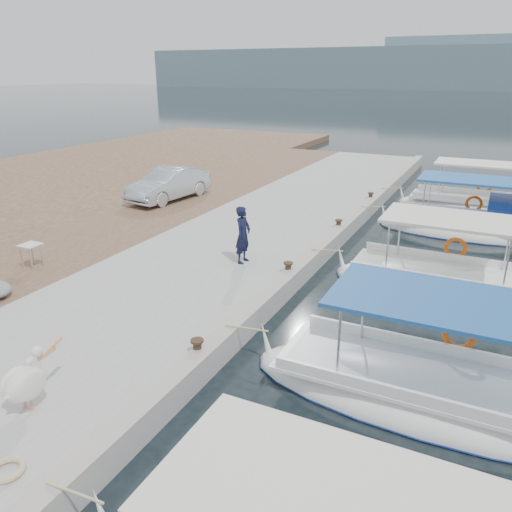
{
  "coord_description": "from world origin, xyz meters",
  "views": [
    {
      "loc": [
        4.77,
        -11.21,
        6.1
      ],
      "look_at": [
        -1.0,
        0.66,
        1.2
      ],
      "focal_mm": 35.0,
      "sensor_mm": 36.0,
      "label": 1
    }
  ],
  "objects_px": {
    "fishing_caique_d": "(464,229)",
    "fishing_caique_e": "(473,208)",
    "fishing_caique_c": "(437,285)",
    "fisherman": "(243,235)",
    "pelican": "(26,382)",
    "parked_car": "(169,184)",
    "fishing_caique_b": "(431,398)"
  },
  "relations": [
    {
      "from": "fishing_caique_d",
      "to": "fishing_caique_e",
      "type": "bearing_deg",
      "value": 88.31
    },
    {
      "from": "fishing_caique_c",
      "to": "fisherman",
      "type": "height_order",
      "value": "fisherman"
    },
    {
      "from": "fishing_caique_d",
      "to": "fisherman",
      "type": "height_order",
      "value": "fisherman"
    },
    {
      "from": "fishing_caique_e",
      "to": "fisherman",
      "type": "height_order",
      "value": "fisherman"
    },
    {
      "from": "fishing_caique_d",
      "to": "pelican",
      "type": "bearing_deg",
      "value": -110.63
    },
    {
      "from": "fishing_caique_e",
      "to": "parked_car",
      "type": "bearing_deg",
      "value": -154.82
    },
    {
      "from": "fisherman",
      "to": "parked_car",
      "type": "bearing_deg",
      "value": 49.81
    },
    {
      "from": "fisherman",
      "to": "parked_car",
      "type": "relative_size",
      "value": 0.41
    },
    {
      "from": "fishing_caique_b",
      "to": "pelican",
      "type": "xyz_separation_m",
      "value": [
        -6.33,
        -3.96,
        0.92
      ]
    },
    {
      "from": "fishing_caique_e",
      "to": "pelican",
      "type": "xyz_separation_m",
      "value": [
        -6.08,
        -19.78,
        0.92
      ]
    },
    {
      "from": "parked_car",
      "to": "fisherman",
      "type": "bearing_deg",
      "value": -33.09
    },
    {
      "from": "fisherman",
      "to": "fishing_caique_d",
      "type": "bearing_deg",
      "value": -37.15
    },
    {
      "from": "fishing_caique_e",
      "to": "parked_car",
      "type": "relative_size",
      "value": 1.57
    },
    {
      "from": "fishing_caique_e",
      "to": "fisherman",
      "type": "bearing_deg",
      "value": -117.06
    },
    {
      "from": "fishing_caique_b",
      "to": "fishing_caique_d",
      "type": "height_order",
      "value": "same"
    },
    {
      "from": "fishing_caique_b",
      "to": "pelican",
      "type": "distance_m",
      "value": 7.52
    },
    {
      "from": "fishing_caique_c",
      "to": "parked_car",
      "type": "height_order",
      "value": "fishing_caique_c"
    },
    {
      "from": "fishing_caique_b",
      "to": "fishing_caique_d",
      "type": "bearing_deg",
      "value": 91.76
    },
    {
      "from": "fishing_caique_d",
      "to": "parked_car",
      "type": "height_order",
      "value": "fishing_caique_d"
    },
    {
      "from": "fisherman",
      "to": "fishing_caique_b",
      "type": "bearing_deg",
      "value": -123.42
    },
    {
      "from": "fishing_caique_d",
      "to": "fishing_caique_e",
      "type": "height_order",
      "value": "same"
    },
    {
      "from": "pelican",
      "to": "fisherman",
      "type": "height_order",
      "value": "fisherman"
    },
    {
      "from": "fishing_caique_d",
      "to": "fisherman",
      "type": "bearing_deg",
      "value": -127.03
    },
    {
      "from": "fishing_caique_c",
      "to": "pelican",
      "type": "distance_m",
      "value": 11.31
    },
    {
      "from": "pelican",
      "to": "fishing_caique_d",
      "type": "bearing_deg",
      "value": 69.37
    },
    {
      "from": "pelican",
      "to": "parked_car",
      "type": "xyz_separation_m",
      "value": [
        -6.7,
        13.77,
        0.18
      ]
    },
    {
      "from": "fishing_caique_d",
      "to": "pelican",
      "type": "relative_size",
      "value": 4.76
    },
    {
      "from": "fishing_caique_b",
      "to": "fishing_caique_e",
      "type": "xyz_separation_m",
      "value": [
        -0.25,
        15.82,
        0.0
      ]
    },
    {
      "from": "fishing_caique_c",
      "to": "fishing_caique_d",
      "type": "distance_m",
      "value": 6.14
    },
    {
      "from": "fishing_caique_d",
      "to": "fishing_caique_e",
      "type": "distance_m",
      "value": 3.94
    },
    {
      "from": "fishing_caique_d",
      "to": "fishing_caique_b",
      "type": "bearing_deg",
      "value": -88.24
    },
    {
      "from": "pelican",
      "to": "parked_car",
      "type": "distance_m",
      "value": 15.32
    }
  ]
}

